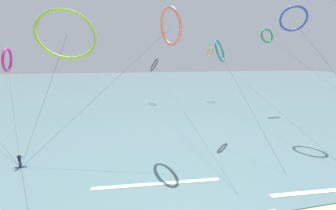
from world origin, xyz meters
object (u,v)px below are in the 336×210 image
at_px(kite_charcoal, 154,65).
at_px(kite_emerald, 267,36).
at_px(kite_coral, 170,27).
at_px(kite_teal, 220,51).
at_px(kite_lime, 67,33).
at_px(kite_amber, 210,52).
at_px(surfer_navy, 20,161).
at_px(kite_cobalt, 293,19).
at_px(kite_magenta, 7,60).

distance_m(kite_charcoal, kite_emerald, 30.69).
height_order(kite_coral, kite_teal, kite_coral).
height_order(kite_charcoal, kite_emerald, kite_emerald).
xyz_separation_m(kite_lime, kite_amber, (31.42, 43.53, 0.05)).
distance_m(surfer_navy, kite_cobalt, 43.75).
bearing_deg(surfer_navy, kite_emerald, 117.49).
bearing_deg(kite_lime, kite_amber, 35.58).
bearing_deg(surfer_navy, kite_lime, 59.19).
bearing_deg(kite_emerald, kite_teal, -148.30).
bearing_deg(kite_teal, kite_amber, 20.04).
relative_size(surfer_navy, kite_lime, 0.10).
distance_m(surfer_navy, kite_magenta, 20.03).
relative_size(kite_cobalt, kite_coral, 1.04).
height_order(kite_cobalt, kite_teal, kite_cobalt).
height_order(surfer_navy, kite_magenta, kite_magenta).
height_order(kite_teal, kite_amber, kite_amber).
height_order(kite_lime, kite_amber, kite_lime).
relative_size(kite_charcoal, kite_emerald, 1.46).
distance_m(kite_teal, kite_amber, 33.76).
relative_size(surfer_navy, kite_magenta, 0.10).
xyz_separation_m(kite_lime, kite_coral, (10.88, 7.88, 2.00)).
bearing_deg(kite_magenta, kite_lime, 28.37).
bearing_deg(surfer_navy, kite_coral, 101.23).
distance_m(kite_coral, kite_teal, 10.21).
xyz_separation_m(surfer_navy, kite_coral, (18.58, 2.77, 15.88)).
distance_m(kite_magenta, kite_amber, 51.58).
bearing_deg(kite_amber, kite_teal, 31.28).
relative_size(kite_charcoal, kite_magenta, 2.93).
bearing_deg(kite_charcoal, kite_magenta, -55.17).
relative_size(kite_magenta, kite_teal, 1.04).
bearing_deg(kite_emerald, kite_coral, -152.39).
relative_size(kite_lime, kite_cobalt, 0.82).
bearing_deg(kite_magenta, kite_charcoal, 121.45).
bearing_deg(kite_emerald, kite_lime, -151.79).
bearing_deg(kite_cobalt, kite_lime, 56.36).
bearing_deg(kite_amber, kite_coral, 21.40).
xyz_separation_m(kite_cobalt, kite_coral, (-20.88, -2.82, -2.17)).
distance_m(kite_charcoal, kite_cobalt, 37.52).
height_order(kite_emerald, kite_teal, kite_emerald).
bearing_deg(kite_coral, kite_lime, 106.02).
xyz_separation_m(kite_lime, kite_charcoal, (13.44, 42.46, -3.77)).
bearing_deg(kite_amber, kite_magenta, -11.48).
relative_size(kite_charcoal, kite_amber, 0.98).
height_order(kite_cobalt, kite_magenta, kite_cobalt).
distance_m(kite_coral, kite_magenta, 28.38).
height_order(surfer_navy, kite_cobalt, kite_cobalt).
distance_m(kite_emerald, kite_magenta, 53.76).
bearing_deg(kite_teal, surfer_navy, 143.82).
distance_m(surfer_navy, kite_amber, 56.57).
xyz_separation_m(kite_lime, kite_emerald, (38.65, 26.46, 3.33)).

